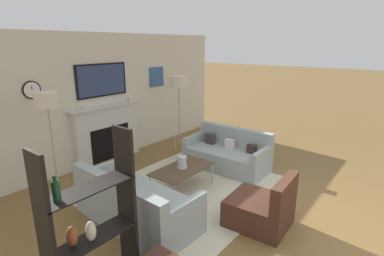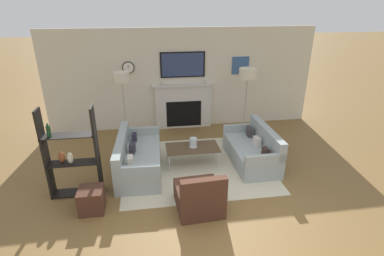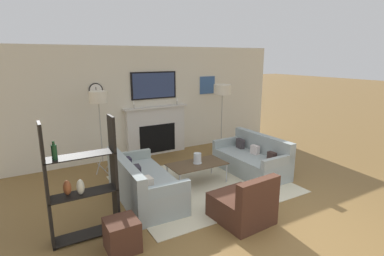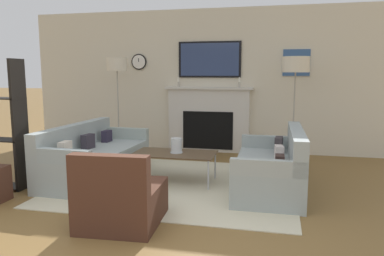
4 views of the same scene
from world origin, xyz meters
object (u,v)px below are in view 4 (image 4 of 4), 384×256
at_px(couch_right, 273,169).
at_px(armchair, 121,200).
at_px(hurricane_candle, 176,146).
at_px(floor_lamp_left, 117,66).
at_px(coffee_table, 175,155).
at_px(floor_lamp_right, 296,66).
at_px(couch_left, 94,159).

distance_m(couch_right, armchair, 2.06).
bearing_deg(hurricane_candle, floor_lamp_left, 136.23).
distance_m(couch_right, coffee_table, 1.34).
distance_m(hurricane_candle, floor_lamp_left, 2.35).
bearing_deg(floor_lamp_right, hurricane_candle, -138.24).
relative_size(couch_left, hurricane_candle, 9.32).
relative_size(coffee_table, floor_lamp_left, 0.64).
bearing_deg(floor_lamp_left, couch_left, -79.00).
relative_size(couch_right, coffee_table, 1.49).
xyz_separation_m(armchair, coffee_table, (0.12, 1.55, 0.14)).
bearing_deg(couch_right, hurricane_candle, 174.96).
distance_m(couch_right, hurricane_candle, 1.34).
relative_size(couch_right, floor_lamp_left, 0.95).
xyz_separation_m(armchair, floor_lamp_right, (1.74, 3.01, 1.36)).
bearing_deg(hurricane_candle, couch_left, -174.44).
bearing_deg(couch_left, floor_lamp_right, 28.96).
bearing_deg(floor_lamp_right, coffee_table, -138.14).
bearing_deg(couch_right, coffee_table, 176.08).
height_order(couch_left, floor_lamp_right, floor_lamp_right).
height_order(couch_left, couch_right, couch_right).
bearing_deg(coffee_table, couch_right, -3.92).
xyz_separation_m(couch_left, hurricane_candle, (1.19, 0.12, 0.22)).
xyz_separation_m(couch_left, floor_lamp_right, (2.80, 1.55, 1.34)).
bearing_deg(floor_lamp_right, couch_right, -100.72).
distance_m(coffee_table, floor_lamp_right, 2.51).
bearing_deg(couch_left, armchair, -54.07).
height_order(armchair, coffee_table, armchair).
distance_m(coffee_table, hurricane_candle, 0.12).
height_order(armchair, hurricane_candle, armchair).
distance_m(hurricane_candle, floor_lamp_right, 2.42).
bearing_deg(coffee_table, floor_lamp_right, 41.86).
height_order(couch_right, floor_lamp_left, floor_lamp_left).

